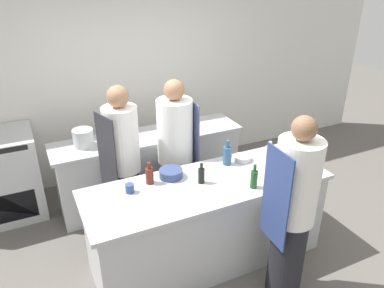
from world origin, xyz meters
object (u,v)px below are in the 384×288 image
at_px(chef_at_prep_near, 292,212).
at_px(bowl_mixing_large, 242,158).
at_px(bottle_olive_oil, 150,175).
at_px(bottle_cooking_oil, 269,153).
at_px(stockpot, 83,138).
at_px(bottle_wine, 254,179).
at_px(bottle_sauce, 227,155).
at_px(bowl_prep_small, 171,173).
at_px(cup, 130,188).
at_px(chef_at_pass_far, 123,164).
at_px(bottle_vinegar, 201,175).
at_px(chef_at_stove, 176,155).

bearing_deg(chef_at_prep_near, bowl_mixing_large, -2.88).
height_order(bottle_olive_oil, bottle_cooking_oil, bottle_olive_oil).
bearing_deg(stockpot, bottle_olive_oil, -69.43).
bearing_deg(chef_at_prep_near, bottle_wine, 15.66).
height_order(chef_at_prep_near, stockpot, chef_at_prep_near).
bearing_deg(stockpot, bottle_sauce, -40.33).
relative_size(bottle_sauce, bowl_prep_small, 1.17).
distance_m(bottle_wine, cup, 1.13).
bearing_deg(chef_at_pass_far, chef_at_prep_near, -162.02).
height_order(bottle_sauce, stockpot, bottle_sauce).
bearing_deg(bowl_prep_small, chef_at_prep_near, -52.65).
xyz_separation_m(bottle_vinegar, bottle_wine, (0.39, -0.28, 0.01)).
relative_size(bottle_sauce, cup, 3.16).
distance_m(chef_at_stove, bottle_wine, 1.05).
bearing_deg(bowl_mixing_large, stockpot, 143.43).
relative_size(chef_at_pass_far, cup, 20.40).
relative_size(chef_at_pass_far, bottle_cooking_oil, 7.97).
relative_size(chef_at_prep_near, bottle_wine, 7.34).
relative_size(bottle_wine, bowl_prep_small, 1.05).
height_order(chef_at_stove, bottle_cooking_oil, chef_at_stove).
bearing_deg(chef_at_stove, bowl_prep_small, -29.15).
xyz_separation_m(bottle_olive_oil, bottle_wine, (0.83, -0.48, 0.01)).
bearing_deg(bottle_olive_oil, chef_at_pass_far, 100.41).
height_order(chef_at_prep_near, bowl_mixing_large, chef_at_prep_near).
height_order(chef_at_stove, bowl_prep_small, chef_at_stove).
xyz_separation_m(bottle_cooking_oil, stockpot, (-1.68, 1.17, 0.02)).
xyz_separation_m(bottle_sauce, stockpot, (-1.24, 1.05, -0.00)).
distance_m(chef_at_pass_far, bottle_vinegar, 0.93).
relative_size(chef_at_prep_near, bottle_sauce, 6.57).
height_order(bottle_olive_oil, bowl_prep_small, bottle_olive_oil).
xyz_separation_m(bottle_vinegar, bowl_mixing_large, (0.58, 0.21, -0.06)).
height_order(bottle_olive_oil, bottle_sauce, bottle_sauce).
relative_size(chef_at_stove, chef_at_pass_far, 1.00).
distance_m(bottle_sauce, stockpot, 1.63).
height_order(chef_at_stove, bottle_sauce, chef_at_stove).
xyz_separation_m(bowl_prep_small, stockpot, (-0.62, 1.05, 0.06)).
bearing_deg(stockpot, bottle_cooking_oil, -34.93).
height_order(chef_at_stove, cup, chef_at_stove).
bearing_deg(bottle_wine, chef_at_prep_near, -77.12).
bearing_deg(bottle_olive_oil, bowl_prep_small, 4.32).
xyz_separation_m(chef_at_pass_far, bottle_olive_oil, (0.10, -0.55, 0.13)).
bearing_deg(chef_at_prep_near, chef_at_pass_far, 37.98).
distance_m(bottle_vinegar, bowl_mixing_large, 0.62).
bearing_deg(bottle_olive_oil, cup, -161.48).
bearing_deg(bowl_mixing_large, bottle_wine, -111.20).
xyz_separation_m(bowl_mixing_large, bowl_prep_small, (-0.80, 0.01, 0.02)).
distance_m(chef_at_prep_near, bottle_cooking_oil, 0.89).
distance_m(bottle_vinegar, bowl_prep_small, 0.31).
relative_size(bowl_mixing_large, cup, 2.20).
bearing_deg(bottle_sauce, bowl_prep_small, 179.76).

